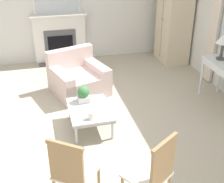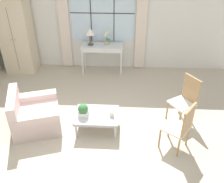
% 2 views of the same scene
% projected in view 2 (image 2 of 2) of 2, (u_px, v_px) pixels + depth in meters
% --- Properties ---
extents(ground_plane, '(14.00, 14.00, 0.00)m').
position_uv_depth(ground_plane, '(92.00, 134.00, 5.04)').
color(ground_plane, '#B2A893').
extents(wall_back_windowed, '(7.20, 0.14, 2.80)m').
position_uv_depth(wall_back_windowed, '(103.00, 20.00, 6.80)').
color(wall_back_windowed, silver).
rests_on(wall_back_windowed, ground_plane).
extents(armoire, '(0.90, 0.64, 2.13)m').
position_uv_depth(armoire, '(17.00, 35.00, 6.78)').
color(armoire, beige).
rests_on(armoire, ground_plane).
extents(console_table, '(1.16, 0.48, 0.80)m').
position_uv_depth(console_table, '(102.00, 48.00, 6.91)').
color(console_table, silver).
rests_on(console_table, ground_plane).
extents(table_lamp, '(0.26, 0.26, 0.48)m').
position_uv_depth(table_lamp, '(90.00, 32.00, 6.67)').
color(table_lamp, '#4C4742').
rests_on(table_lamp, console_table).
extents(potted_orchid, '(0.17, 0.13, 0.41)m').
position_uv_depth(potted_orchid, '(107.00, 39.00, 6.81)').
color(potted_orchid, tan).
rests_on(potted_orchid, console_table).
extents(armchair_upholstered, '(1.17, 1.20, 0.82)m').
position_uv_depth(armchair_upholstered, '(35.00, 115.00, 5.11)').
color(armchair_upholstered, beige).
rests_on(armchair_upholstered, ground_plane).
extents(side_chair_wooden, '(0.61, 0.61, 1.02)m').
position_uv_depth(side_chair_wooden, '(186.00, 97.00, 5.13)').
color(side_chair_wooden, white).
rests_on(side_chair_wooden, ground_plane).
extents(accent_chair_wooden, '(0.61, 0.61, 0.99)m').
position_uv_depth(accent_chair_wooden, '(181.00, 125.00, 4.42)').
color(accent_chair_wooden, beige).
rests_on(accent_chair_wooden, ground_plane).
extents(coffee_table, '(0.87, 0.66, 0.36)m').
position_uv_depth(coffee_table, '(97.00, 116.00, 5.02)').
color(coffee_table, '#BCBCC1').
rests_on(coffee_table, ground_plane).
extents(potted_plant_small, '(0.20, 0.20, 0.27)m').
position_uv_depth(potted_plant_small, '(83.00, 110.00, 4.89)').
color(potted_plant_small, white).
rests_on(potted_plant_small, coffee_table).
extents(pillar_candle, '(0.12, 0.12, 0.13)m').
position_uv_depth(pillar_candle, '(112.00, 114.00, 4.93)').
color(pillar_candle, silver).
rests_on(pillar_candle, coffee_table).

